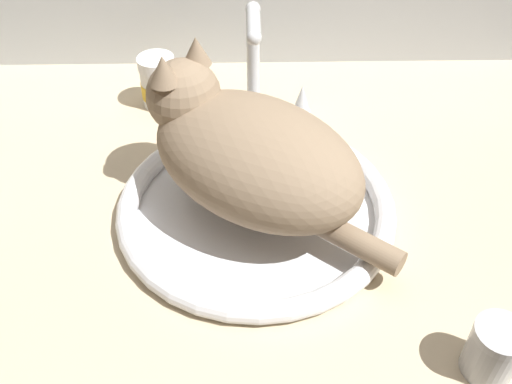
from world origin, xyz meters
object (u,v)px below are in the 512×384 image
(metal_jar, at_px, (494,350))
(sink_basin, at_px, (256,207))
(faucet, at_px, (253,81))
(pill_bottle, at_px, (158,83))
(cat, at_px, (244,150))

(metal_jar, bearing_deg, sink_basin, 135.06)
(faucet, relative_size, pill_bottle, 2.32)
(sink_basin, bearing_deg, faucet, 90.00)
(faucet, bearing_deg, pill_bottle, 159.66)
(sink_basin, height_order, cat, cat)
(sink_basin, distance_m, faucet, 0.22)
(faucet, distance_m, pill_bottle, 0.17)
(cat, bearing_deg, faucet, 85.75)
(metal_jar, bearing_deg, faucet, 118.04)
(faucet, distance_m, cat, 0.20)
(sink_basin, distance_m, pill_bottle, 0.31)
(cat, height_order, metal_jar, cat)
(faucet, xyz_separation_m, metal_jar, (0.24, -0.45, -0.04))
(cat, distance_m, pill_bottle, 0.30)
(sink_basin, height_order, pill_bottle, pill_bottle)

